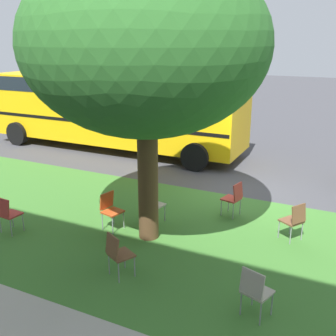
% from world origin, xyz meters
% --- Properties ---
extents(ground, '(80.00, 80.00, 0.00)m').
position_xyz_m(ground, '(0.00, 0.00, 0.00)').
color(ground, '#424247').
extents(grass_verge, '(48.00, 6.00, 0.01)m').
position_xyz_m(grass_verge, '(0.00, 3.20, 0.00)').
color(grass_verge, '#3D752D').
rests_on(grass_verge, ground).
extents(street_tree, '(4.84, 4.84, 5.92)m').
position_xyz_m(street_tree, '(1.10, 3.41, 4.11)').
color(street_tree, brown).
rests_on(street_tree, ground).
extents(chair_0, '(0.49, 0.49, 0.88)m').
position_xyz_m(chair_0, '(1.36, 2.74, 0.52)').
color(chair_0, '#ADA393').
rests_on(chair_0, ground).
extents(chair_1, '(0.50, 0.50, 0.88)m').
position_xyz_m(chair_1, '(2.10, 3.43, 0.52)').
color(chair_1, '#C64C1E').
rests_on(chair_1, ground).
extents(chair_2, '(0.50, 0.50, 0.88)m').
position_xyz_m(chair_2, '(-0.28, 1.51, 0.52)').
color(chair_2, '#B7332D').
rests_on(chair_2, ground).
extents(chair_3, '(0.45, 0.45, 0.88)m').
position_xyz_m(chair_3, '(4.06, 4.64, 0.52)').
color(chair_3, '#B7332D').
rests_on(chair_3, ground).
extents(chair_4, '(0.58, 0.57, 0.88)m').
position_xyz_m(chair_4, '(-1.83, 2.19, 0.52)').
color(chair_4, brown).
rests_on(chair_4, ground).
extents(chair_5, '(0.52, 0.53, 0.88)m').
position_xyz_m(chair_5, '(-1.70, 5.10, 0.52)').
color(chair_5, '#ADA393').
rests_on(chair_5, ground).
extents(chair_6, '(0.56, 0.56, 0.88)m').
position_xyz_m(chair_6, '(0.85, 5.06, 0.52)').
color(chair_6, brown).
rests_on(chair_6, ground).
extents(school_bus, '(10.40, 2.80, 2.88)m').
position_xyz_m(school_bus, '(5.96, -2.70, 1.76)').
color(school_bus, yellow).
rests_on(school_bus, ground).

